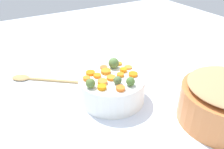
% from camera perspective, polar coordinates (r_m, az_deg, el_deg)
% --- Properties ---
extents(tabletop, '(2.40, 2.40, 0.02)m').
position_cam_1_polar(tabletop, '(0.90, 2.52, -5.91)').
color(tabletop, white).
rests_on(tabletop, ground).
extents(serving_bowl_carrots, '(0.24, 0.24, 0.09)m').
position_cam_1_polar(serving_bowl_carrots, '(0.85, 0.00, -3.30)').
color(serving_bowl_carrots, white).
rests_on(serving_bowl_carrots, tabletop).
extents(metal_pot, '(0.28, 0.28, 0.12)m').
position_cam_1_polar(metal_pot, '(0.83, 25.65, -6.87)').
color(metal_pot, '#D37C42').
rests_on(metal_pot, tabletop).
extents(carrot_slice_0, '(0.03, 0.03, 0.01)m').
position_cam_1_polar(carrot_slice_0, '(0.84, 5.21, 0.04)').
color(carrot_slice_0, orange).
rests_on(carrot_slice_0, serving_bowl_carrots).
extents(carrot_slice_1, '(0.04, 0.04, 0.01)m').
position_cam_1_polar(carrot_slice_1, '(0.88, 3.99, 1.77)').
color(carrot_slice_1, orange).
rests_on(carrot_slice_1, serving_bowl_carrots).
extents(carrot_slice_2, '(0.04, 0.04, 0.01)m').
position_cam_1_polar(carrot_slice_2, '(0.83, 2.04, -0.04)').
color(carrot_slice_2, orange).
rests_on(carrot_slice_2, serving_bowl_carrots).
extents(carrot_slice_3, '(0.04, 0.04, 0.01)m').
position_cam_1_polar(carrot_slice_3, '(0.86, 2.83, 1.10)').
color(carrot_slice_3, orange).
rests_on(carrot_slice_3, serving_bowl_carrots).
extents(carrot_slice_4, '(0.04, 0.04, 0.01)m').
position_cam_1_polar(carrot_slice_4, '(0.91, 1.68, 2.69)').
color(carrot_slice_4, orange).
rests_on(carrot_slice_4, serving_bowl_carrots).
extents(carrot_slice_5, '(0.03, 0.03, 0.01)m').
position_cam_1_polar(carrot_slice_5, '(0.83, -3.66, -0.28)').
color(carrot_slice_5, orange).
rests_on(carrot_slice_5, serving_bowl_carrots).
extents(carrot_slice_6, '(0.04, 0.04, 0.01)m').
position_cam_1_polar(carrot_slice_6, '(0.81, -0.07, -0.92)').
color(carrot_slice_6, orange).
rests_on(carrot_slice_6, serving_bowl_carrots).
extents(carrot_slice_7, '(0.04, 0.04, 0.01)m').
position_cam_1_polar(carrot_slice_7, '(0.88, -2.05, 1.76)').
color(carrot_slice_7, orange).
rests_on(carrot_slice_7, serving_bowl_carrots).
extents(carrot_slice_8, '(0.04, 0.04, 0.01)m').
position_cam_1_polar(carrot_slice_8, '(0.76, 2.09, -3.43)').
color(carrot_slice_8, orange).
rests_on(carrot_slice_8, serving_bowl_carrots).
extents(carrot_slice_9, '(0.05, 0.05, 0.01)m').
position_cam_1_polar(carrot_slice_9, '(0.79, -2.35, -1.81)').
color(carrot_slice_9, orange).
rests_on(carrot_slice_9, serving_bowl_carrots).
extents(carrot_slice_10, '(0.03, 0.03, 0.01)m').
position_cam_1_polar(carrot_slice_10, '(0.85, -5.32, 0.41)').
color(carrot_slice_10, orange).
rests_on(carrot_slice_10, serving_bowl_carrots).
extents(carrot_slice_11, '(0.03, 0.03, 0.01)m').
position_cam_1_polar(carrot_slice_11, '(0.81, -6.26, -0.97)').
color(carrot_slice_11, orange).
rests_on(carrot_slice_11, serving_bowl_carrots).
extents(carrot_slice_12, '(0.05, 0.05, 0.01)m').
position_cam_1_polar(carrot_slice_12, '(0.85, -1.54, 0.76)').
color(carrot_slice_12, orange).
rests_on(carrot_slice_12, serving_bowl_carrots).
extents(carrot_slice_13, '(0.03, 0.03, 0.01)m').
position_cam_1_polar(carrot_slice_13, '(0.76, -2.50, -3.11)').
color(carrot_slice_13, orange).
rests_on(carrot_slice_13, serving_bowl_carrots).
extents(brussels_sprout_0, '(0.03, 0.03, 0.03)m').
position_cam_1_polar(brussels_sprout_0, '(0.78, 1.37, -1.40)').
color(brussels_sprout_0, '#547242').
rests_on(brussels_sprout_0, serving_bowl_carrots).
extents(brussels_sprout_1, '(0.03, 0.03, 0.03)m').
position_cam_1_polar(brussels_sprout_1, '(0.77, -5.30, -2.16)').
color(brussels_sprout_1, '#557132').
rests_on(brussels_sprout_1, serving_bowl_carrots).
extents(brussels_sprout_2, '(0.04, 0.04, 0.04)m').
position_cam_1_polar(brussels_sprout_2, '(0.88, 0.35, 2.82)').
color(brussels_sprout_2, '#5B7F41').
rests_on(brussels_sprout_2, serving_bowl_carrots).
extents(brussels_sprout_3, '(0.03, 0.03, 0.03)m').
position_cam_1_polar(brussels_sprout_3, '(0.78, 4.56, -1.71)').
color(brussels_sprout_3, '#4F7734').
rests_on(brussels_sprout_3, serving_bowl_carrots).
extents(wooden_spoon, '(0.27, 0.22, 0.01)m').
position_cam_1_polar(wooden_spoon, '(1.04, -18.95, -0.97)').
color(wooden_spoon, tan).
rests_on(wooden_spoon, tabletop).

